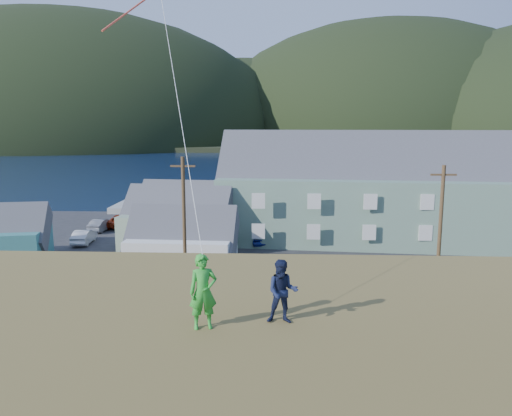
{
  "coord_description": "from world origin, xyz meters",
  "views": [
    {
      "loc": [
        3.31,
        -29.87,
        11.83
      ],
      "look_at": [
        2.49,
        -12.11,
        8.8
      ],
      "focal_mm": 35.0,
      "sensor_mm": 36.0,
      "label": 1
    }
  ],
  "objects_px": {
    "shed_palegreen_near": "(178,221)",
    "shed_white": "(183,244)",
    "shed_palegreen_far": "(181,204)",
    "wharf": "(213,204)",
    "lodge": "(411,191)",
    "kite_flyer_green": "(203,292)",
    "kite_flyer_navy": "(282,292)",
    "shed_teal": "(0,236)"
  },
  "relations": [
    {
      "from": "shed_teal",
      "to": "lodge",
      "type": "bearing_deg",
      "value": 2.21
    },
    {
      "from": "shed_teal",
      "to": "shed_palegreen_near",
      "type": "height_order",
      "value": "shed_palegreen_near"
    },
    {
      "from": "shed_teal",
      "to": "kite_flyer_navy",
      "type": "bearing_deg",
      "value": -62.57
    },
    {
      "from": "wharf",
      "to": "kite_flyer_green",
      "type": "distance_m",
      "value": 60.11
    },
    {
      "from": "shed_white",
      "to": "shed_palegreen_far",
      "type": "distance_m",
      "value": 20.1
    },
    {
      "from": "shed_palegreen_near",
      "to": "shed_palegreen_far",
      "type": "relative_size",
      "value": 1.09
    },
    {
      "from": "shed_teal",
      "to": "kite_flyer_green",
      "type": "bearing_deg",
      "value": -65.11
    },
    {
      "from": "wharf",
      "to": "kite_flyer_green",
      "type": "height_order",
      "value": "kite_flyer_green"
    },
    {
      "from": "shed_palegreen_near",
      "to": "kite_flyer_green",
      "type": "xyz_separation_m",
      "value": [
        7.73,
        -34.68,
        5.32
      ]
    },
    {
      "from": "wharf",
      "to": "lodge",
      "type": "bearing_deg",
      "value": -41.86
    },
    {
      "from": "wharf",
      "to": "lodge",
      "type": "relative_size",
      "value": 0.67
    },
    {
      "from": "shed_palegreen_near",
      "to": "shed_teal",
      "type": "bearing_deg",
      "value": -152.76
    },
    {
      "from": "shed_palegreen_far",
      "to": "wharf",
      "type": "bearing_deg",
      "value": 87.23
    },
    {
      "from": "lodge",
      "to": "shed_white",
      "type": "relative_size",
      "value": 4.55
    },
    {
      "from": "shed_palegreen_far",
      "to": "kite_flyer_navy",
      "type": "height_order",
      "value": "kite_flyer_navy"
    },
    {
      "from": "shed_teal",
      "to": "kite_flyer_green",
      "type": "height_order",
      "value": "kite_flyer_green"
    },
    {
      "from": "wharf",
      "to": "lodge",
      "type": "xyz_separation_m",
      "value": [
        22.49,
        -20.15,
        4.7
      ]
    },
    {
      "from": "wharf",
      "to": "shed_teal",
      "type": "relative_size",
      "value": 3.0
    },
    {
      "from": "wharf",
      "to": "shed_palegreen_near",
      "type": "height_order",
      "value": "shed_palegreen_near"
    },
    {
      "from": "shed_palegreen_near",
      "to": "shed_white",
      "type": "bearing_deg",
      "value": -67.08
    },
    {
      "from": "lodge",
      "to": "kite_flyer_navy",
      "type": "height_order",
      "value": "lodge"
    },
    {
      "from": "lodge",
      "to": "shed_palegreen_near",
      "type": "height_order",
      "value": "lodge"
    },
    {
      "from": "shed_palegreen_near",
      "to": "kite_flyer_green",
      "type": "bearing_deg",
      "value": -68.58
    },
    {
      "from": "lodge",
      "to": "shed_palegreen_near",
      "type": "bearing_deg",
      "value": -164.33
    },
    {
      "from": "shed_palegreen_near",
      "to": "shed_white",
      "type": "relative_size",
      "value": 1.27
    },
    {
      "from": "shed_palegreen_far",
      "to": "shed_white",
      "type": "bearing_deg",
      "value": -71.87
    },
    {
      "from": "shed_white",
      "to": "shed_palegreen_far",
      "type": "height_order",
      "value": "shed_white"
    },
    {
      "from": "wharf",
      "to": "kite_flyer_navy",
      "type": "xyz_separation_m",
      "value": [
        9.41,
        -58.74,
        7.51
      ]
    },
    {
      "from": "lodge",
      "to": "shed_palegreen_far",
      "type": "bearing_deg",
      "value": 168.31
    },
    {
      "from": "shed_palegreen_near",
      "to": "kite_flyer_navy",
      "type": "height_order",
      "value": "kite_flyer_navy"
    },
    {
      "from": "lodge",
      "to": "kite_flyer_green",
      "type": "xyz_separation_m",
      "value": [
        -14.87,
        -38.99,
        2.91
      ]
    },
    {
      "from": "shed_teal",
      "to": "shed_palegreen_near",
      "type": "relative_size",
      "value": 0.8
    },
    {
      "from": "shed_teal",
      "to": "shed_palegreen_near",
      "type": "distance_m",
      "value": 15.16
    },
    {
      "from": "kite_flyer_green",
      "to": "kite_flyer_navy",
      "type": "height_order",
      "value": "kite_flyer_green"
    },
    {
      "from": "wharf",
      "to": "shed_white",
      "type": "height_order",
      "value": "shed_white"
    },
    {
      "from": "shed_palegreen_near",
      "to": "kite_flyer_green",
      "type": "distance_m",
      "value": 35.93
    },
    {
      "from": "lodge",
      "to": "kite_flyer_green",
      "type": "height_order",
      "value": "lodge"
    },
    {
      "from": "shed_palegreen_near",
      "to": "shed_white",
      "type": "height_order",
      "value": "shed_palegreen_near"
    },
    {
      "from": "lodge",
      "to": "kite_flyer_green",
      "type": "bearing_deg",
      "value": -105.99
    },
    {
      "from": "shed_white",
      "to": "kite_flyer_navy",
      "type": "relative_size",
      "value": 5.64
    },
    {
      "from": "kite_flyer_green",
      "to": "shed_white",
      "type": "bearing_deg",
      "value": 86.24
    },
    {
      "from": "lodge",
      "to": "shed_teal",
      "type": "xyz_separation_m",
      "value": [
        -36.99,
        -9.08,
        -2.86
      ]
    }
  ]
}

